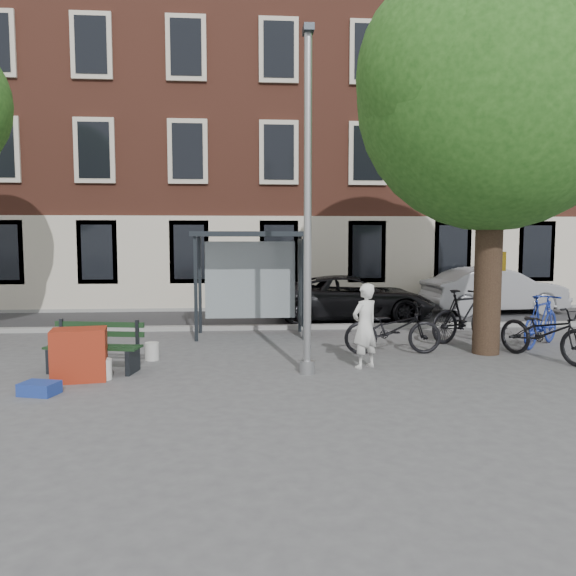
# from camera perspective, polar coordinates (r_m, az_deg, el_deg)

# --- Properties ---
(ground) EXTENTS (90.00, 90.00, 0.00)m
(ground) POSITION_cam_1_polar(r_m,az_deg,el_deg) (10.34, 1.96, -8.67)
(ground) COLOR #4C4C4F
(ground) RESTS_ON ground
(road) EXTENTS (40.00, 4.00, 0.01)m
(road) POSITION_cam_1_polar(r_m,az_deg,el_deg) (17.19, -0.54, -3.12)
(road) COLOR #28282B
(road) RESTS_ON ground
(curb_near) EXTENTS (40.00, 0.25, 0.12)m
(curb_near) POSITION_cam_1_polar(r_m,az_deg,el_deg) (15.21, -0.06, -3.99)
(curb_near) COLOR gray
(curb_near) RESTS_ON ground
(curb_far) EXTENTS (40.00, 0.25, 0.12)m
(curb_far) POSITION_cam_1_polar(r_m,az_deg,el_deg) (19.17, -0.93, -2.11)
(curb_far) COLOR gray
(curb_far) RESTS_ON ground
(building_row) EXTENTS (30.00, 8.00, 14.00)m
(building_row) POSITION_cam_1_polar(r_m,az_deg,el_deg) (23.45, -1.53, 16.25)
(building_row) COLOR brown
(building_row) RESTS_ON ground
(lamppost) EXTENTS (0.28, 0.35, 6.11)m
(lamppost) POSITION_cam_1_polar(r_m,az_deg,el_deg) (10.05, 2.01, 6.94)
(lamppost) COLOR #9EA0A3
(lamppost) RESTS_ON ground
(tree_right) EXTENTS (5.76, 5.60, 8.20)m
(tree_right) POSITION_cam_1_polar(r_m,az_deg,el_deg) (12.85, 20.47, 18.99)
(tree_right) COLOR black
(tree_right) RESTS_ON ground
(bus_shelter) EXTENTS (2.85, 1.45, 2.62)m
(bus_shelter) POSITION_cam_1_polar(r_m,az_deg,el_deg) (14.11, -2.27, 2.89)
(bus_shelter) COLOR #1E2328
(bus_shelter) RESTS_ON ground
(painter) EXTENTS (0.70, 0.64, 1.61)m
(painter) POSITION_cam_1_polar(r_m,az_deg,el_deg) (10.73, 7.81, -3.82)
(painter) COLOR silver
(painter) RESTS_ON ground
(bench) EXTENTS (1.80, 0.85, 0.89)m
(bench) POSITION_cam_1_polar(r_m,az_deg,el_deg) (11.01, -19.03, -5.91)
(bench) COLOR #1E2328
(bench) RESTS_ON ground
(bike_a) EXTENTS (2.08, 0.76, 1.09)m
(bike_a) POSITION_cam_1_polar(r_m,az_deg,el_deg) (12.15, 10.59, -4.07)
(bike_a) COLOR black
(bike_a) RESTS_ON ground
(bike_b) EXTENTS (1.85, 1.75, 1.19)m
(bike_b) POSITION_cam_1_polar(r_m,az_deg,el_deg) (14.00, 24.33, -3.01)
(bike_b) COLOR navy
(bike_b) RESTS_ON ground
(bike_c) EXTENTS (1.59, 2.28, 1.14)m
(bike_c) POSITION_cam_1_polar(r_m,az_deg,el_deg) (12.49, 24.70, -4.09)
(bike_c) COLOR black
(bike_c) RESTS_ON ground
(bike_d) EXTENTS (2.15, 1.46, 1.26)m
(bike_d) POSITION_cam_1_polar(r_m,az_deg,el_deg) (13.97, 17.49, -2.67)
(bike_d) COLOR black
(bike_d) RESTS_ON ground
(car_dark) EXTENTS (5.01, 2.59, 1.35)m
(car_dark) POSITION_cam_1_polar(r_m,az_deg,el_deg) (16.88, 6.54, -1.01)
(car_dark) COLOR black
(car_dark) RESTS_ON ground
(car_silver) EXTENTS (4.73, 2.08, 1.51)m
(car_silver) POSITION_cam_1_polar(r_m,az_deg,el_deg) (19.54, 20.21, -0.23)
(car_silver) COLOR #94959B
(car_silver) RESTS_ON ground
(red_stand) EXTENTS (0.99, 0.75, 0.90)m
(red_stand) POSITION_cam_1_polar(r_m,az_deg,el_deg) (10.41, -20.43, -6.36)
(red_stand) COLOR maroon
(red_stand) RESTS_ON ground
(blue_crate) EXTENTS (0.64, 0.53, 0.20)m
(blue_crate) POSITION_cam_1_polar(r_m,az_deg,el_deg) (9.78, -23.93, -9.31)
(blue_crate) COLOR navy
(blue_crate) RESTS_ON ground
(bucket_a) EXTENTS (0.28, 0.28, 0.36)m
(bucket_a) POSITION_cam_1_polar(r_m,az_deg,el_deg) (10.39, -18.21, -7.84)
(bucket_a) COLOR silver
(bucket_a) RESTS_ON ground
(bucket_b) EXTENTS (0.33, 0.33, 0.36)m
(bucket_b) POSITION_cam_1_polar(r_m,az_deg,el_deg) (11.72, -13.66, -6.27)
(bucket_b) COLOR silver
(bucket_b) RESTS_ON ground
(notice_sign) EXTENTS (0.37, 0.09, 2.12)m
(notice_sign) POSITION_cam_1_polar(r_m,az_deg,el_deg) (14.86, 20.63, 1.38)
(notice_sign) COLOR #9EA0A3
(notice_sign) RESTS_ON ground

